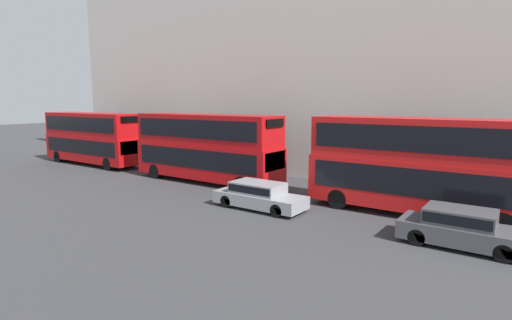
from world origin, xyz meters
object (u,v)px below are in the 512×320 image
object	(u,v)px
car_dark_sedan	(461,227)
car_hatchback	(259,195)
bus_third_in_queue	(93,136)
bus_leading	(420,163)
bus_second_in_queue	(206,145)

from	to	relation	value
car_dark_sedan	car_hatchback	size ratio (longest dim) A/B	0.92
bus_third_in_queue	car_hatchback	xyz separation A→B (m)	(-3.40, -19.50, -1.68)
car_dark_sedan	bus_third_in_queue	bearing A→B (deg)	83.23
bus_leading	bus_second_in_queue	world-z (taller)	bus_leading
bus_leading	bus_third_in_queue	distance (m)	26.28
bus_leading	car_dark_sedan	size ratio (longest dim) A/B	2.37
bus_second_in_queue	bus_third_in_queue	xyz separation A→B (m)	(0.00, 12.90, -0.07)
bus_leading	car_dark_sedan	bearing A→B (deg)	-145.34
bus_third_in_queue	bus_leading	bearing A→B (deg)	-90.00
car_dark_sedan	car_hatchback	world-z (taller)	car_dark_sedan
bus_second_in_queue	car_hatchback	distance (m)	7.63
bus_second_in_queue	bus_leading	bearing A→B (deg)	-90.00
bus_leading	car_dark_sedan	world-z (taller)	bus_leading
bus_leading	bus_second_in_queue	distance (m)	13.37
bus_leading	car_hatchback	xyz separation A→B (m)	(-3.40, 6.78, -1.81)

